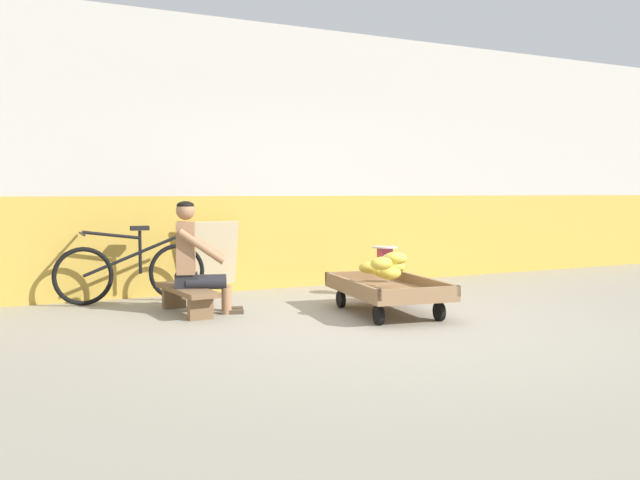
{
  "coord_description": "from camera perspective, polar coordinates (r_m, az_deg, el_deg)",
  "views": [
    {
      "loc": [
        -3.28,
        -5.17,
        1.22
      ],
      "look_at": [
        -0.27,
        0.86,
        0.75
      ],
      "focal_mm": 37.82,
      "sensor_mm": 36.0,
      "label": 1
    }
  ],
  "objects": [
    {
      "name": "back_wall",
      "position": [
        8.71,
        -4.42,
        6.91
      ],
      "size": [
        16.0,
        0.3,
        3.33
      ],
      "color": "gold",
      "rests_on": "ground"
    },
    {
      "name": "bicycle_near_left",
      "position": [
        7.8,
        -15.71,
        -2.55
      ],
      "size": [
        1.66,
        0.48,
        0.86
      ],
      "color": "black",
      "rests_on": "ground"
    },
    {
      "name": "vendor_seated",
      "position": [
        6.93,
        -10.54,
        -1.49
      ],
      "size": [
        0.73,
        0.6,
        1.14
      ],
      "color": "#9E704C",
      "rests_on": "ground"
    },
    {
      "name": "plastic_crate",
      "position": [
        8.0,
        5.49,
        -3.71
      ],
      "size": [
        0.36,
        0.28,
        0.3
      ],
      "color": "red",
      "rests_on": "ground"
    },
    {
      "name": "banana_cart",
      "position": [
        6.85,
        5.73,
        -4.25
      ],
      "size": [
        1.03,
        1.54,
        0.36
      ],
      "color": "#8E6B47",
      "rests_on": "ground"
    },
    {
      "name": "sign_board",
      "position": [
        8.25,
        -9.39,
        -1.48
      ],
      "size": [
        0.7,
        0.21,
        0.89
      ],
      "color": "#C6B289",
      "rests_on": "ground"
    },
    {
      "name": "weighing_scale",
      "position": [
        7.97,
        5.51,
        -1.55
      ],
      "size": [
        0.3,
        0.3,
        0.29
      ],
      "color": "#28282D",
      "rests_on": "plastic_crate"
    },
    {
      "name": "low_bench",
      "position": [
        6.98,
        -11.22,
        -4.5
      ],
      "size": [
        0.38,
        1.12,
        0.27
      ],
      "color": "brown",
      "rests_on": "ground"
    },
    {
      "name": "shopping_bag",
      "position": [
        7.74,
        9.06,
        -4.23
      ],
      "size": [
        0.18,
        0.12,
        0.24
      ],
      "primitive_type": "cube",
      "color": "#3370B7",
      "rests_on": "ground"
    },
    {
      "name": "banana_pile",
      "position": [
        6.93,
        5.59,
        -2.27
      ],
      "size": [
        0.8,
        0.91,
        0.26
      ],
      "color": "yellow",
      "rests_on": "banana_cart"
    },
    {
      "name": "ground_plane",
      "position": [
        6.24,
        5.8,
        -7.3
      ],
      "size": [
        80.0,
        80.0,
        0.0
      ],
      "primitive_type": "plane",
      "color": "gray"
    }
  ]
}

